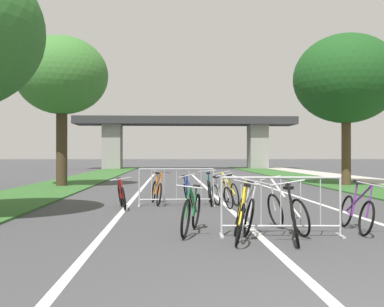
# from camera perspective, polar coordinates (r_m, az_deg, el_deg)

# --- Properties ---
(grass_verge_left) EXTENTS (3.05, 53.10, 0.05)m
(grass_verge_left) POSITION_cam_1_polar(r_m,az_deg,el_deg) (25.62, -13.96, -3.31)
(grass_verge_left) COLOR #2D5B26
(grass_verge_left) RESTS_ON ground
(grass_verge_right) EXTENTS (3.05, 53.10, 0.05)m
(grass_verge_right) POSITION_cam_1_polar(r_m,az_deg,el_deg) (26.41, 15.24, -3.21)
(grass_verge_right) COLOR #2D5B26
(grass_verge_right) RESTS_ON ground
(sidewalk_path_right) EXTENTS (2.39, 53.10, 0.08)m
(sidewalk_path_right) POSITION_cam_1_polar(r_m,az_deg,el_deg) (27.37, 20.67, -3.07)
(sidewalk_path_right) COLOR #ADA89E
(sidewalk_path_right) RESTS_ON ground
(lane_stripe_center) EXTENTS (0.14, 30.72, 0.01)m
(lane_stripe_center) POSITION_cam_1_polar(r_m,az_deg,el_deg) (18.85, 2.08, -4.51)
(lane_stripe_center) COLOR silver
(lane_stripe_center) RESTS_ON ground
(lane_stripe_right_lane) EXTENTS (0.14, 30.72, 0.01)m
(lane_stripe_right_lane) POSITION_cam_1_polar(r_m,az_deg,el_deg) (19.28, 10.33, -4.41)
(lane_stripe_right_lane) COLOR silver
(lane_stripe_right_lane) RESTS_ON ground
(lane_stripe_left_lane) EXTENTS (0.14, 30.72, 0.01)m
(lane_stripe_left_lane) POSITION_cam_1_polar(r_m,az_deg,el_deg) (18.82, -6.38, -4.51)
(lane_stripe_left_lane) COLOR silver
(lane_stripe_left_lane) RESTS_ON ground
(overpass_bridge) EXTENTS (22.44, 3.90, 5.28)m
(overpass_bridge) POSITION_cam_1_polar(r_m,az_deg,el_deg) (47.35, -0.81, 2.84)
(overpass_bridge) COLOR #2D2D30
(overpass_bridge) RESTS_ON ground
(tree_left_pine_far) EXTENTS (4.12, 4.12, 6.75)m
(tree_left_pine_far) POSITION_cam_1_polar(r_m,az_deg,el_deg) (21.76, -15.79, 9.17)
(tree_left_pine_far) COLOR #3D2D1E
(tree_left_pine_far) RESTS_ON ground
(tree_right_oak_mid) EXTENTS (4.82, 4.82, 6.99)m
(tree_right_oak_mid) POSITION_cam_1_polar(r_m,az_deg,el_deg) (22.67, 18.51, 8.71)
(tree_right_oak_mid) COLOR #4C3823
(tree_right_oak_mid) RESTS_ON ground
(crowd_barrier_nearest) EXTENTS (2.16, 0.57, 1.05)m
(crowd_barrier_nearest) POSITION_cam_1_polar(r_m,az_deg,el_deg) (8.28, 10.93, -6.50)
(crowd_barrier_nearest) COLOR #ADADB2
(crowd_barrier_nearest) RESTS_ON ground
(crowd_barrier_second) EXTENTS (2.14, 0.46, 1.05)m
(crowd_barrier_second) POSITION_cam_1_polar(r_m,az_deg,el_deg) (12.94, -1.93, -4.22)
(crowd_barrier_second) COLOR #ADADB2
(crowd_barrier_second) RESTS_ON ground
(bicycle_silver_0) EXTENTS (0.51, 1.57, 0.95)m
(bicycle_silver_0) POSITION_cam_1_polar(r_m,az_deg,el_deg) (12.61, 3.68, -5.06)
(bicycle_silver_0) COLOR black
(bicycle_silver_0) RESTS_ON ground
(bicycle_yellow_1) EXTENTS (0.58, 1.66, 1.00)m
(bicycle_yellow_1) POSITION_cam_1_polar(r_m,az_deg,el_deg) (7.75, 5.93, -7.89)
(bicycle_yellow_1) COLOR black
(bicycle_yellow_1) RESTS_ON ground
(bicycle_teal_2) EXTENTS (0.53, 1.73, 0.98)m
(bicycle_teal_2) POSITION_cam_1_polar(r_m,az_deg,el_deg) (13.39, 2.17, -4.65)
(bicycle_teal_2) COLOR black
(bicycle_teal_2) RESTS_ON ground
(bicycle_white_3) EXTENTS (0.67, 1.75, 1.03)m
(bicycle_white_3) POSITION_cam_1_polar(r_m,az_deg,el_deg) (8.76, 11.62, -7.05)
(bicycle_white_3) COLOR black
(bicycle_white_3) RESTS_ON ground
(bicycle_red_4) EXTENTS (0.55, 1.58, 0.86)m
(bicycle_red_4) POSITION_cam_1_polar(r_m,az_deg,el_deg) (12.49, -8.69, -5.16)
(bicycle_red_4) COLOR black
(bicycle_red_4) RESTS_ON ground
(bicycle_purple_5) EXTENTS (0.55, 1.70, 0.97)m
(bicycle_purple_5) POSITION_cam_1_polar(r_m,az_deg,el_deg) (9.19, 19.64, -6.80)
(bicycle_purple_5) COLOR black
(bicycle_purple_5) RESTS_ON ground
(bicycle_orange_6) EXTENTS (0.61, 1.69, 1.00)m
(bicycle_orange_6) POSITION_cam_1_polar(r_m,az_deg,el_deg) (13.44, -4.40, -4.69)
(bicycle_orange_6) COLOR black
(bicycle_orange_6) RESTS_ON ground
(bicycle_green_7) EXTENTS (0.54, 1.75, 0.92)m
(bicycle_green_7) POSITION_cam_1_polar(r_m,az_deg,el_deg) (8.47, -0.06, -7.33)
(bicycle_green_7) COLOR black
(bicycle_green_7) RESTS_ON ground
(bicycle_black_8) EXTENTS (0.77, 1.69, 1.05)m
(bicycle_black_8) POSITION_cam_1_polar(r_m,az_deg,el_deg) (7.91, 12.46, -7.77)
(bicycle_black_8) COLOR black
(bicycle_black_8) RESTS_ON ground
(bicycle_blue_9) EXTENTS (0.46, 1.69, 0.95)m
(bicycle_blue_9) POSITION_cam_1_polar(r_m,az_deg,el_deg) (12.38, -0.40, -5.12)
(bicycle_blue_9) COLOR black
(bicycle_blue_9) RESTS_ON ground
(bicycle_silver_10) EXTENTS (0.53, 1.70, 1.03)m
(bicycle_silver_10) POSITION_cam_1_polar(r_m,az_deg,el_deg) (8.65, 6.68, -7.11)
(bicycle_silver_10) COLOR black
(bicycle_silver_10) RESTS_ON ground
(bicycle_yellow_11) EXTENTS (0.62, 1.65, 0.95)m
(bicycle_yellow_11) POSITION_cam_1_polar(r_m,az_deg,el_deg) (13.40, 4.66, -4.70)
(bicycle_yellow_11) COLOR black
(bicycle_yellow_11) RESTS_ON ground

